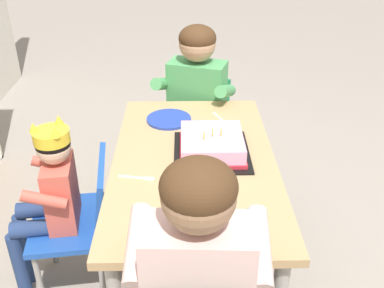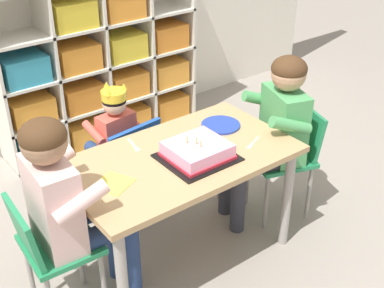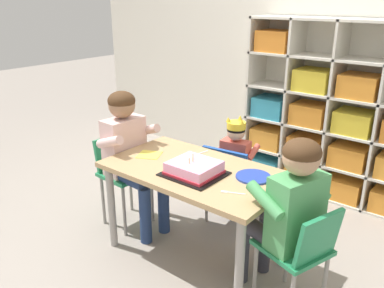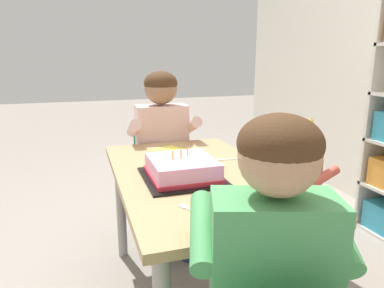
# 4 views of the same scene
# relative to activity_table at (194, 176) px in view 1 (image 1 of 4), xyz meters

# --- Properties ---
(ground) EXTENTS (16.00, 16.00, 0.00)m
(ground) POSITION_rel_activity_table_xyz_m (0.00, 0.00, -0.56)
(ground) COLOR gray
(activity_table) EXTENTS (1.15, 0.66, 0.64)m
(activity_table) POSITION_rel_activity_table_xyz_m (0.00, 0.00, 0.00)
(activity_table) COLOR tan
(activity_table) RESTS_ON ground
(classroom_chair_blue) EXTENTS (0.41, 0.37, 0.64)m
(classroom_chair_blue) POSITION_rel_activity_table_xyz_m (-0.04, 0.48, -0.17)
(classroom_chair_blue) COLOR #1E4CA8
(classroom_chair_blue) RESTS_ON ground
(child_with_crown) EXTENTS (0.31, 0.32, 0.84)m
(child_with_crown) POSITION_rel_activity_table_xyz_m (-0.05, 0.59, -0.03)
(child_with_crown) COLOR #D15647
(child_with_crown) RESTS_ON ground
(adult_helper_seated) EXTENTS (0.44, 0.42, 1.04)m
(adult_helper_seated) POSITION_rel_activity_table_xyz_m (-0.60, 0.00, 0.09)
(adult_helper_seated) COLOR beige
(adult_helper_seated) RESTS_ON ground
(classroom_chair_guest_side) EXTENTS (0.44, 0.41, 0.66)m
(classroom_chair_guest_side) POSITION_rel_activity_table_xyz_m (0.75, -0.05, -0.16)
(classroom_chair_guest_side) COLOR #238451
(classroom_chair_guest_side) RESTS_ON ground
(guest_at_table_side) EXTENTS (0.48, 0.46, 1.00)m
(guest_at_table_side) POSITION_rel_activity_table_xyz_m (0.64, -0.01, 0.06)
(guest_at_table_side) COLOR #4C9E5B
(guest_at_table_side) RESTS_ON ground
(birthday_cake_on_tray) EXTENTS (0.34, 0.31, 0.12)m
(birthday_cake_on_tray) POSITION_rel_activity_table_xyz_m (0.05, -0.07, 0.12)
(birthday_cake_on_tray) COLOR black
(birthday_cake_on_tray) RESTS_ON activity_table
(paper_plate_stack) EXTENTS (0.21, 0.21, 0.01)m
(paper_plate_stack) POSITION_rel_activity_table_xyz_m (0.35, 0.11, 0.09)
(paper_plate_stack) COLOR #233DA3
(paper_plate_stack) RESTS_ON activity_table
(paper_napkin_square) EXTENTS (0.20, 0.20, 0.00)m
(paper_napkin_square) POSITION_rel_activity_table_xyz_m (-0.38, -0.02, 0.08)
(paper_napkin_square) COLOR #F4DB4C
(paper_napkin_square) RESTS_ON activity_table
(fork_by_napkin) EXTENTS (0.04, 0.14, 0.00)m
(fork_by_napkin) POSITION_rel_activity_table_xyz_m (-0.13, 0.21, 0.09)
(fork_by_napkin) COLOR white
(fork_by_napkin) RESTS_ON activity_table
(fork_near_child_seat) EXTENTS (0.13, 0.07, 0.00)m
(fork_near_child_seat) POSITION_rel_activity_table_xyz_m (0.36, -0.13, 0.09)
(fork_near_child_seat) COLOR white
(fork_near_child_seat) RESTS_ON activity_table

